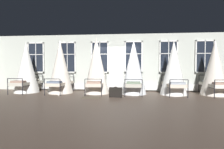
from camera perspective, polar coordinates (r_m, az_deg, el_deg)
The scene contains 11 objects.
ground at distance 9.38m, azimuth 0.94°, elevation -5.95°, with size 26.89×26.89×0.00m, color #4C3D33.
back_wall_with_windows at distance 10.45m, azimuth 1.47°, elevation 3.74°, with size 14.44×0.10×3.22m, color #B2B7AD.
window_bank at distance 10.32m, azimuth 1.42°, elevation 0.74°, with size 10.56×0.10×2.74m.
cot_first at distance 10.76m, azimuth -25.18°, elevation 1.87°, with size 1.29×1.99×2.72m.
cot_second at distance 9.88m, azimuth -15.87°, elevation 2.11°, with size 1.29×1.99×2.77m.
cot_third at distance 9.39m, azimuth -4.89°, elevation 2.54°, with size 1.29×1.99×2.88m.
cot_fourth at distance 9.22m, azimuth 6.76°, elevation 2.01°, with size 1.29×1.99×2.71m.
cot_fifth at distance 9.41m, azimuth 18.69°, elevation 1.77°, with size 1.29×1.99×2.66m.
cot_sixth at distance 10.04m, azimuth 29.44°, elevation 1.68°, with size 1.29×1.99×2.68m.
rug_third at distance 8.14m, azimuth -6.67°, elevation -7.18°, with size 0.80×0.56×0.01m, color brown.
suitcase_dark at distance 8.19m, azimuth 1.14°, elevation -5.57°, with size 0.58×0.29×0.47m.
Camera 1 is at (0.77, -9.26, 1.33)m, focal length 29.24 mm.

